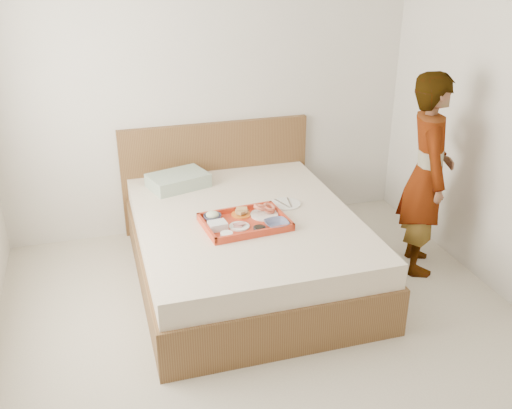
{
  "coord_description": "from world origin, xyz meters",
  "views": [
    {
      "loc": [
        -0.96,
        -2.64,
        2.35
      ],
      "look_at": [
        0.09,
        0.9,
        0.65
      ],
      "focal_mm": 40.16,
      "sensor_mm": 36.0,
      "label": 1
    }
  ],
  "objects_px": {
    "person": "(427,175)",
    "tray": "(245,222)",
    "dinner_plate": "(286,204)",
    "bed": "(246,246)"
  },
  "relations": [
    {
      "from": "dinner_plate",
      "to": "person",
      "type": "height_order",
      "value": "person"
    },
    {
      "from": "bed",
      "to": "tray",
      "type": "relative_size",
      "value": 3.43
    },
    {
      "from": "bed",
      "to": "dinner_plate",
      "type": "relative_size",
      "value": 8.83
    },
    {
      "from": "bed",
      "to": "person",
      "type": "xyz_separation_m",
      "value": [
        1.35,
        -0.21,
        0.51
      ]
    },
    {
      "from": "bed",
      "to": "tray",
      "type": "bearing_deg",
      "value": -107.15
    },
    {
      "from": "tray",
      "to": "person",
      "type": "xyz_separation_m",
      "value": [
        1.4,
        -0.05,
        0.21
      ]
    },
    {
      "from": "bed",
      "to": "dinner_plate",
      "type": "xyz_separation_m",
      "value": [
        0.34,
        0.08,
        0.27
      ]
    },
    {
      "from": "person",
      "to": "bed",
      "type": "bearing_deg",
      "value": 102.19
    },
    {
      "from": "person",
      "to": "tray",
      "type": "bearing_deg",
      "value": 109.1
    },
    {
      "from": "person",
      "to": "dinner_plate",
      "type": "bearing_deg",
      "value": 94.76
    }
  ]
}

